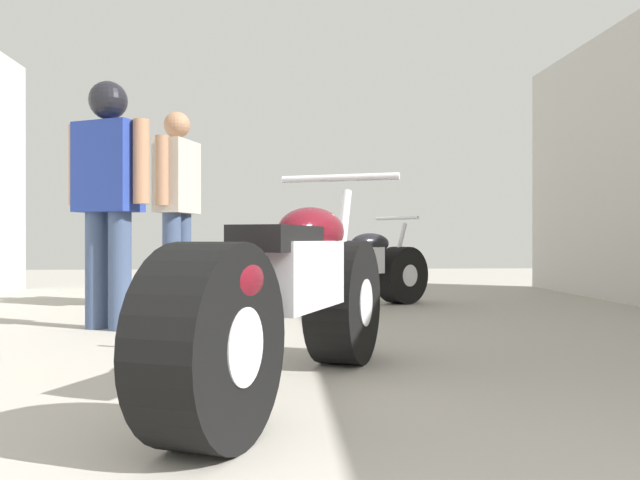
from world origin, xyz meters
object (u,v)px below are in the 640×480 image
at_px(motorcycle_maroon_cruiser, 290,299).
at_px(motorcycle_black_naked, 353,270).
at_px(mechanic_in_blue, 177,197).
at_px(mechanic_with_helmet, 108,181).

bearing_deg(motorcycle_maroon_cruiser, motorcycle_black_naked, 78.99).
bearing_deg(motorcycle_black_naked, mechanic_in_blue, 174.78).
xyz_separation_m(motorcycle_black_naked, mechanic_in_blue, (-1.58, 0.14, 0.66)).
bearing_deg(mechanic_with_helmet, motorcycle_maroon_cruiser, -58.76).
relative_size(motorcycle_maroon_cruiser, motorcycle_black_naked, 1.26).
relative_size(motorcycle_maroon_cruiser, mechanic_with_helmet, 1.14).
distance_m(motorcycle_black_naked, mechanic_with_helmet, 2.31).
xyz_separation_m(motorcycle_maroon_cruiser, mechanic_with_helmet, (-1.21, 2.00, 0.64)).
relative_size(motorcycle_maroon_cruiser, mechanic_in_blue, 1.10).
bearing_deg(mechanic_in_blue, motorcycle_maroon_cruiser, -74.19).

